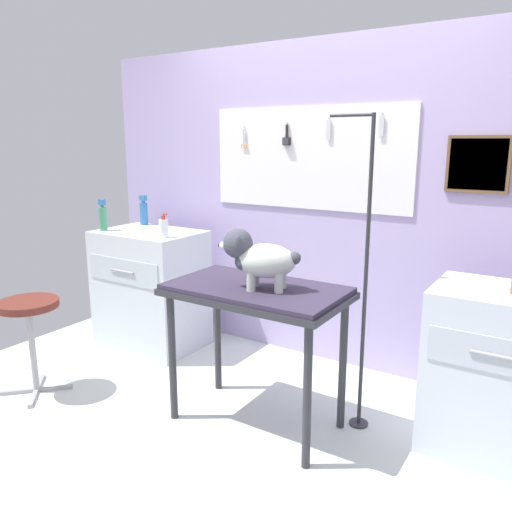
{
  "coord_description": "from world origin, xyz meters",
  "views": [
    {
      "loc": [
        1.5,
        -2.04,
        1.61
      ],
      "look_at": [
        0.06,
        0.2,
        1.0
      ],
      "focal_mm": 35.57,
      "sensor_mm": 36.0,
      "label": 1
    }
  ],
  "objects": [
    {
      "name": "conditioner_bottle",
      "position": [
        -1.55,
        0.99,
        1.03
      ],
      "size": [
        0.06,
        0.06,
        0.25
      ],
      "color": "#3574B7",
      "rests_on": "counter_left"
    },
    {
      "name": "stool",
      "position": [
        -1.36,
        -0.25,
        0.52
      ],
      "size": [
        0.37,
        0.37,
        0.63
      ],
      "color": "#9E9EA3",
      "rests_on": "ground"
    },
    {
      "name": "grooming_table",
      "position": [
        0.05,
        0.22,
        0.74
      ],
      "size": [
        0.99,
        0.56,
        0.83
      ],
      "color": "#2D2D33",
      "rests_on": "ground"
    },
    {
      "name": "dog",
      "position": [
        0.09,
        0.18,
        1.0
      ],
      "size": [
        0.44,
        0.3,
        0.32
      ],
      "color": "silver",
      "rests_on": "grooming_table"
    },
    {
      "name": "grooming_arm",
      "position": [
        0.56,
        0.52,
        0.82
      ],
      "size": [
        0.3,
        0.11,
        1.75
      ],
      "color": "#2D2D33",
      "rests_on": "ground"
    },
    {
      "name": "cabinet_right",
      "position": [
        1.25,
        0.67,
        0.44
      ],
      "size": [
        0.68,
        0.54,
        0.88
      ],
      "color": "silver",
      "rests_on": "ground"
    },
    {
      "name": "counter_left",
      "position": [
        -1.29,
        0.77,
        0.46
      ],
      "size": [
        0.8,
        0.58,
        0.92
      ],
      "color": "silver",
      "rests_on": "ground"
    },
    {
      "name": "spray_bottle_tall",
      "position": [
        -1.01,
        0.65,
        0.99
      ],
      "size": [
        0.07,
        0.07,
        0.18
      ],
      "color": "white",
      "rests_on": "counter_left"
    },
    {
      "name": "ground",
      "position": [
        0.0,
        0.0,
        -0.02
      ],
      "size": [
        4.4,
        4.0,
        0.04
      ],
      "primitive_type": "cube",
      "color": "silver"
    },
    {
      "name": "rear_wall_panel",
      "position": [
        0.0,
        1.28,
        1.16
      ],
      "size": [
        4.0,
        0.11,
        2.3
      ],
      "color": "#B09FD0",
      "rests_on": "ground"
    },
    {
      "name": "shampoo_bottle",
      "position": [
        -1.62,
        0.61,
        1.03
      ],
      "size": [
        0.06,
        0.06,
        0.25
      ],
      "color": "#419566",
      "rests_on": "counter_left"
    }
  ]
}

